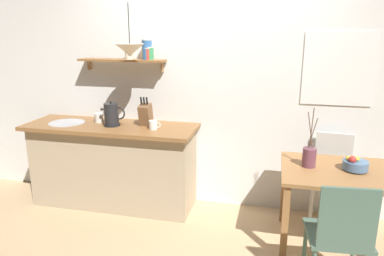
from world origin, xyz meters
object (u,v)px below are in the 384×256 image
at_px(fruit_bowl, 355,164).
at_px(twig_vase, 309,157).
at_px(dining_chair_near, 341,234).
at_px(coffee_mug_spare, 153,125).
at_px(pendant_lamp, 130,50).
at_px(electric_kettle, 112,115).
at_px(coffee_mug_by_sink, 99,118).
at_px(dining_table, 337,182).
at_px(knife_block, 146,114).
at_px(dining_chair_far, 332,175).

xyz_separation_m(fruit_bowl, twig_vase, (-0.38, 0.01, 0.03)).
bearing_deg(dining_chair_near, coffee_mug_spare, 151.07).
relative_size(fruit_bowl, pendant_lamp, 0.43).
xyz_separation_m(dining_chair_near, electric_kettle, (-2.15, 0.97, 0.52)).
bearing_deg(coffee_mug_by_sink, pendant_lamp, -23.82).
distance_m(dining_table, coffee_mug_by_sink, 2.47).
bearing_deg(dining_chair_near, coffee_mug_by_sink, 155.67).
relative_size(dining_table, electric_kettle, 3.60).
distance_m(fruit_bowl, knife_block, 2.05).
height_order(twig_vase, pendant_lamp, pendant_lamp).
xyz_separation_m(dining_table, fruit_bowl, (0.13, 0.02, 0.17)).
bearing_deg(dining_chair_far, fruit_bowl, -73.04).
height_order(dining_chair_near, twig_vase, twig_vase).
bearing_deg(dining_chair_near, dining_chair_far, 85.98).
bearing_deg(twig_vase, coffee_mug_spare, 172.41).
distance_m(fruit_bowl, coffee_mug_by_sink, 2.57).
bearing_deg(dining_table, twig_vase, 172.68).
bearing_deg(coffee_mug_by_sink, knife_block, -0.47).
xyz_separation_m(twig_vase, coffee_mug_spare, (-1.50, 0.20, 0.15)).
xyz_separation_m(fruit_bowl, coffee_mug_by_sink, (-2.54, 0.34, 0.19)).
relative_size(twig_vase, knife_block, 1.73).
bearing_deg(twig_vase, electric_kettle, 173.17).
height_order(dining_chair_far, coffee_mug_spare, coffee_mug_spare).
relative_size(twig_vase, coffee_mug_by_sink, 4.07).
distance_m(dining_chair_near, coffee_mug_spare, 1.98).
height_order(twig_vase, electric_kettle, twig_vase).
bearing_deg(dining_chair_far, coffee_mug_by_sink, -179.09).
bearing_deg(electric_kettle, dining_chair_far, 3.44).
bearing_deg(fruit_bowl, twig_vase, 178.73).
height_order(fruit_bowl, knife_block, knife_block).
height_order(dining_chair_near, coffee_mug_spare, coffee_mug_spare).
distance_m(dining_chair_far, fruit_bowl, 0.48).
relative_size(dining_chair_near, dining_chair_far, 1.00).
bearing_deg(dining_table, electric_kettle, 173.12).
bearing_deg(coffee_mug_by_sink, dining_chair_far, 0.91).
distance_m(knife_block, coffee_mug_spare, 0.20).
xyz_separation_m(dining_table, pendant_lamp, (-1.94, 0.15, 1.09)).
distance_m(dining_table, fruit_bowl, 0.21).
relative_size(fruit_bowl, coffee_mug_spare, 1.69).
distance_m(coffee_mug_by_sink, pendant_lamp, 0.91).
bearing_deg(dining_table, dining_chair_near, -95.17).
xyz_separation_m(twig_vase, coffee_mug_by_sink, (-2.17, 0.33, 0.15)).
relative_size(dining_chair_far, coffee_mug_spare, 7.33).
height_order(dining_table, pendant_lamp, pendant_lamp).
height_order(dining_table, coffee_mug_spare, coffee_mug_spare).
distance_m(dining_chair_far, pendant_lamp, 2.30).
bearing_deg(twig_vase, dining_chair_near, -75.88).
bearing_deg(pendant_lamp, coffee_mug_by_sink, 156.18).
bearing_deg(fruit_bowl, dining_chair_far, 106.96).
height_order(dining_chair_near, coffee_mug_by_sink, coffee_mug_by_sink).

